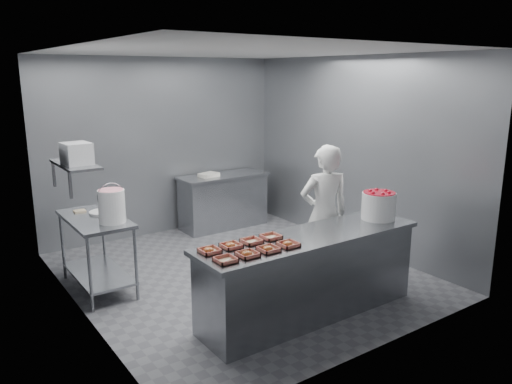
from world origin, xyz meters
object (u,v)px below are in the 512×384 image
tray_2 (268,249)px  tray_5 (231,246)px  service_counter (310,275)px  glaze_bucket (112,205)px  appliance (77,154)px  prep_table (97,242)px  tray_3 (288,244)px  tray_4 (209,250)px  worker (324,214)px  strawberry_tub (379,205)px  back_counter (223,201)px  tray_7 (271,237)px  tray_1 (247,254)px  tray_0 (226,260)px  tray_6 (252,241)px

tray_2 → tray_5: size_ratio=1.00×
service_counter → glaze_bucket: (-1.54, 1.63, 0.65)m
appliance → tray_2: bearing=-63.2°
prep_table → tray_3: bearing=-59.5°
tray_4 → worker: (1.88, 0.46, -0.06)m
tray_3 → strawberry_tub: bearing=5.6°
back_counter → tray_7: (-1.31, -3.11, 0.47)m
tray_4 → tray_1: bearing=-50.0°
service_counter → tray_5: size_ratio=13.88×
tray_1 → tray_3: bearing=0.0°
back_counter → tray_7: 3.40m
tray_7 → strawberry_tub: strawberry_tub is taller
tray_7 → glaze_bucket: 1.88m
tray_5 → worker: (1.64, 0.46, -0.06)m
tray_2 → appliance: size_ratio=0.58×
tray_3 → back_counter: bearing=68.8°
service_counter → tray_3: tray_3 is taller
service_counter → tray_7: size_ratio=13.88×
prep_table → tray_7: 2.21m
tray_4 → appliance: appliance is taller
worker → tray_4: bearing=31.9°
tray_0 → glaze_bucket: bearing=103.0°
prep_table → tray_2: (1.00, -2.09, 0.33)m
service_counter → worker: bearing=38.9°
tray_5 → appliance: (-0.93, 1.71, 0.76)m
tray_5 → back_counter: bearing=60.0°
tray_3 → tray_6: (-0.24, 0.29, -0.00)m
prep_table → tray_6: size_ratio=6.40×
tray_4 → tray_5: same height
service_counter → prep_table: 2.56m
tray_1 → tray_2: same height
tray_5 → appliance: size_ratio=0.58×
tray_5 → tray_6: (0.24, 0.00, -0.00)m
tray_1 → service_counter: bearing=9.1°
service_counter → tray_4: 1.24m
prep_table → glaze_bucket: size_ratio=2.61×
tray_5 → tray_4: bearing=180.0°
tray_7 → tray_5: bearing=-180.0°
tray_6 → back_counter: bearing=63.5°
tray_0 → service_counter: bearing=7.2°
appliance → glaze_bucket: bearing=-42.3°
tray_1 → tray_6: bearing=49.6°
tray_0 → glaze_bucket: 1.83m
back_counter → tray_6: bearing=-116.5°
tray_7 → tray_1: bearing=-149.4°
service_counter → back_counter: bearing=74.5°
tray_4 → appliance: bearing=111.8°
strawberry_tub → back_counter: bearing=92.3°
back_counter → worker: (-0.16, -2.65, 0.41)m
service_counter → tray_3: bearing=-161.0°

